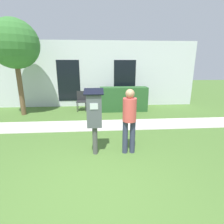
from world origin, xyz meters
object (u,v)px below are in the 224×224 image
at_px(parking_meter, 94,114).
at_px(outdoor_chair_left, 82,99).
at_px(outdoor_chair_middle, 112,99).
at_px(person_standing, 129,117).

relative_size(parking_meter, outdoor_chair_left, 1.77).
bearing_deg(parking_meter, outdoor_chair_left, 99.43).
xyz_separation_m(outdoor_chair_left, outdoor_chair_middle, (1.42, -0.06, 0.00)).
distance_m(parking_meter, outdoor_chair_left, 4.27).
xyz_separation_m(parking_meter, person_standing, (0.82, -0.00, -0.09)).
bearing_deg(outdoor_chair_left, parking_meter, -104.81).
height_order(outdoor_chair_left, outdoor_chair_middle, same).
distance_m(parking_meter, outdoor_chair_middle, 4.22).
bearing_deg(outdoor_chair_left, person_standing, -94.38).
distance_m(parking_meter, person_standing, 0.82).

